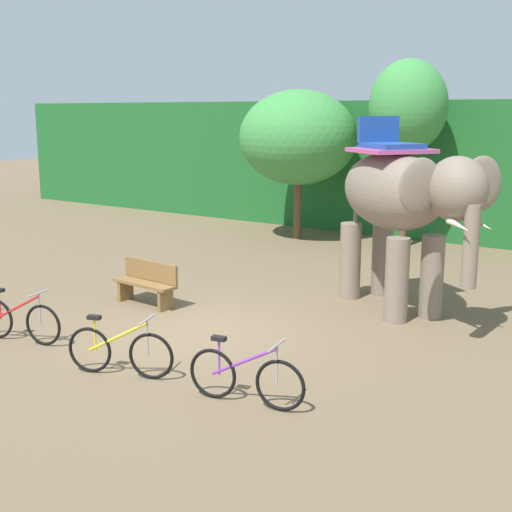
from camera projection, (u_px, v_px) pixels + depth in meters
ground_plane at (197, 333)px, 12.18m from camera, size 80.00×80.00×0.00m
foliage_hedge at (458, 165)px, 22.86m from camera, size 36.00×6.00×4.20m
tree_far_right at (298, 138)px, 20.52m from camera, size 3.55×3.55×4.52m
tree_center_right at (408, 107)px, 19.03m from camera, size 2.19×2.19×5.30m
elephant at (401, 201)px, 13.03m from camera, size 3.97×3.35×3.78m
bike_red at (19, 320)px, 11.64m from camera, size 1.68×0.57×0.92m
bike_yellow at (120, 351)px, 10.14m from camera, size 1.63×0.70×0.92m
bike_purple at (245, 377)px, 9.14m from camera, size 1.69×0.52×0.92m
wooden_bench at (147, 282)px, 13.88m from camera, size 1.53×0.52×0.89m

